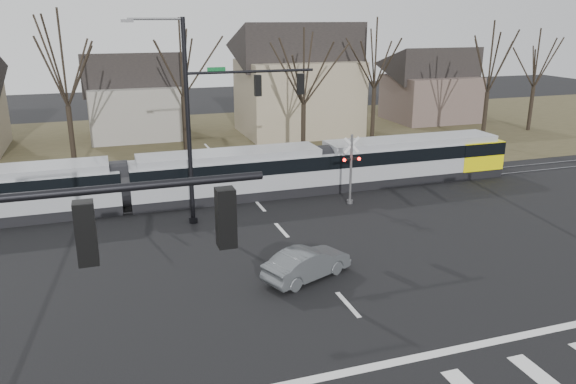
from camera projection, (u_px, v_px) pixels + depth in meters
name	position (u px, v px, depth m)	size (l,w,h in m)	color
ground	(372.00, 332.00, 18.98)	(140.00, 140.00, 0.00)	black
grass_verge	(203.00, 141.00, 47.93)	(140.00, 28.00, 0.01)	#38331E
stop_line	(399.00, 361.00, 17.35)	(28.00, 0.35, 0.01)	silver
lane_dashes	(251.00, 195.00, 33.45)	(0.18, 30.00, 0.01)	silver
rail_pair	(252.00, 196.00, 33.27)	(90.00, 1.52, 0.06)	#59595E
tram	(228.00, 173.00, 32.59)	(36.71, 2.73, 2.78)	gray
sedan	(307.00, 263.00, 22.74)	(4.09, 2.76, 1.28)	#4B4F52
signal_pole_far	(220.00, 111.00, 27.86)	(9.28, 0.44, 10.20)	black
rail_crossing_signal	(351.00, 172.00, 31.51)	(1.08, 0.36, 4.00)	#59595B
tree_row	(241.00, 90.00, 41.62)	(59.20, 7.20, 10.00)	black
house_b	(135.00, 92.00, 48.85)	(8.64, 7.56, 7.65)	gray
house_c	(298.00, 75.00, 50.00)	(10.80, 8.64, 10.10)	gray
house_d	(431.00, 81.00, 56.74)	(8.64, 7.56, 7.65)	brown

